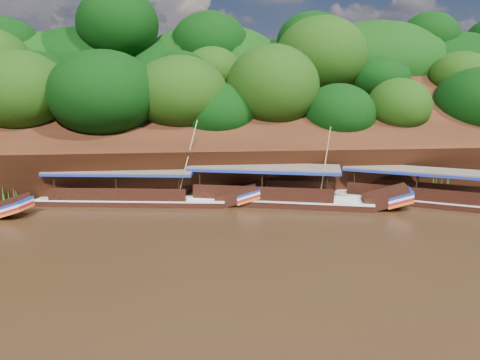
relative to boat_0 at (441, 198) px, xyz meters
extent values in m
plane|color=black|center=(-10.33, -6.13, -0.56)|extent=(160.00, 160.00, 0.00)
cube|color=black|center=(-10.33, 9.87, 2.94)|extent=(120.00, 16.12, 13.64)
cube|color=black|center=(-10.33, 19.87, -0.56)|extent=(120.00, 24.00, 12.00)
ellipsoid|color=#0A3E0A|center=(-16.33, 8.87, 2.94)|extent=(18.00, 8.00, 6.40)
ellipsoid|color=#0A3E0A|center=(-10.33, 16.87, 8.64)|extent=(24.00, 11.00, 8.40)
cube|color=black|center=(-0.68, 0.39, -0.56)|extent=(12.24, 8.28, 0.90)
cube|color=silver|center=(-0.68, 0.39, -0.13)|extent=(12.28, 8.33, 0.10)
cube|color=brown|center=(-1.37, 0.78, 1.86)|extent=(9.99, 7.18, 0.12)
cube|color=navy|center=(-1.37, 0.78, 1.74)|extent=(9.99, 7.18, 0.18)
cube|color=black|center=(-11.31, 1.55, -0.56)|extent=(13.41, 5.84, 0.99)
cube|color=silver|center=(-11.31, 1.55, -0.08)|extent=(13.43, 5.91, 0.11)
cube|color=black|center=(-4.12, -0.41, 0.21)|extent=(3.51, 2.59, 1.87)
cube|color=navy|center=(-3.32, -0.63, 0.55)|extent=(2.07, 2.26, 0.68)
cube|color=#AB131E|center=(-3.32, -0.63, 0.17)|extent=(2.07, 2.26, 0.68)
cube|color=brown|center=(-12.10, 1.77, 2.10)|extent=(10.74, 5.43, 0.13)
cube|color=navy|center=(-12.10, 1.77, 1.97)|extent=(10.74, 5.43, 0.20)
cylinder|color=tan|center=(-8.29, 0.04, 2.51)|extent=(0.37, 1.11, 5.07)
cube|color=black|center=(-21.26, 2.74, -0.56)|extent=(13.25, 4.05, 0.89)
cube|color=silver|center=(-21.26, 2.74, -0.13)|extent=(13.26, 4.11, 0.10)
cube|color=black|center=(-13.99, 1.68, 0.14)|extent=(3.28, 2.06, 1.76)
cube|color=navy|center=(-13.18, 1.56, 0.43)|extent=(1.83, 1.91, 0.66)
cube|color=#AB131E|center=(-13.18, 1.56, 0.10)|extent=(1.83, 1.91, 0.66)
cube|color=brown|center=(-22.07, 2.86, 1.83)|extent=(10.49, 3.96, 0.12)
cube|color=navy|center=(-22.07, 2.86, 1.71)|extent=(10.49, 3.96, 0.18)
cylinder|color=tan|center=(-17.37, 1.97, 2.66)|extent=(1.52, 0.88, 5.32)
cube|color=black|center=(-28.77, 0.17, 0.13)|extent=(3.01, 2.22, 1.63)
cube|color=navy|center=(-28.08, 0.00, 0.42)|extent=(1.76, 1.97, 0.59)
cube|color=#AB131E|center=(-28.08, 0.00, 0.09)|extent=(1.76, 1.97, 0.59)
cone|color=#216118|center=(-29.95, 3.44, 0.31)|extent=(1.50, 1.50, 1.73)
cone|color=#216118|center=(-22.80, 3.55, 0.26)|extent=(1.50, 1.50, 1.64)
cone|color=#216118|center=(-16.07, 2.90, 0.18)|extent=(1.50, 1.50, 1.48)
cone|color=#216118|center=(-8.23, 3.53, 0.29)|extent=(1.50, 1.50, 1.70)
cone|color=#216118|center=(-2.81, 4.03, 0.45)|extent=(1.50, 1.50, 2.01)
cone|color=#216118|center=(1.60, 2.95, 0.31)|extent=(1.50, 1.50, 1.74)
camera|label=1|loc=(-17.09, -29.75, 7.79)|focal=35.00mm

